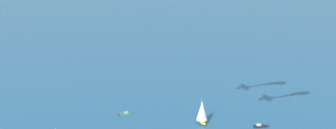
# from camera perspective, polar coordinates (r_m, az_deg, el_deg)

# --- Properties ---
(motorboat_inshore) EXTENTS (3.31, 5.90, 1.66)m
(motorboat_inshore) POSITION_cam_1_polar(r_m,az_deg,el_deg) (180.02, 11.85, -7.70)
(motorboat_inshore) COLOR black
(motorboat_inshore) RESTS_ON ground_plane
(sailboat_offshore) EXTENTS (8.30, 5.15, 10.35)m
(sailboat_offshore) POSITION_cam_1_polar(r_m,az_deg,el_deg) (178.93, 4.36, -6.05)
(sailboat_offshore) COLOR gold
(sailboat_offshore) RESTS_ON ground_plane
(motorboat_trailing) EXTENTS (3.18, 5.68, 1.60)m
(motorboat_trailing) POSITION_cam_1_polar(r_m,az_deg,el_deg) (188.83, -5.69, -6.29)
(motorboat_trailing) COLOR #33704C
(motorboat_trailing) RESTS_ON ground_plane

